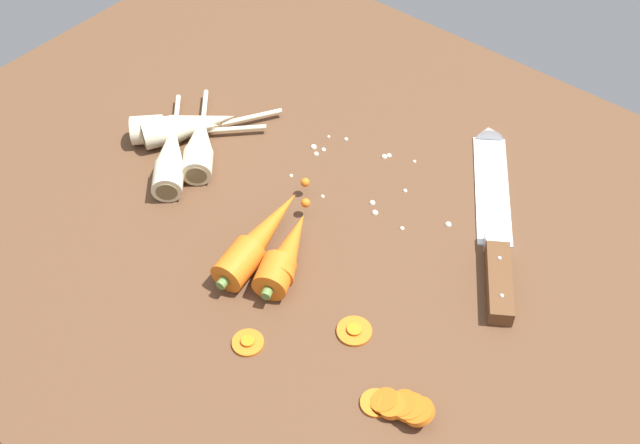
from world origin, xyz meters
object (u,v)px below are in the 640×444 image
Objects in this scene: carrot_slice_stack at (398,406)px; carrot_slice_stray_mid at (354,330)px; whole_carrot_second at (284,253)px; parsnip_front at (200,144)px; parsnip_mid_left at (189,126)px; whole_carrot at (259,238)px; parsnip_mid_right at (175,128)px; carrot_slice_stray_far at (385,403)px; chefs_knife at (494,209)px; parsnip_back at (171,157)px; carrot_slice_stray_near at (248,342)px.

carrot_slice_stack reaches higher than carrot_slice_stray_mid.
whole_carrot_second is 22.97cm from parsnip_front.
carrot_slice_stray_mid is (38.21, -11.58, -1.62)cm from parsnip_mid_left.
whole_carrot is 2.55× the size of carrot_slice_stack.
parsnip_mid_right reaches higher than carrot_slice_stack.
carrot_slice_stray_far is at bearing -16.91° from whole_carrot.
chefs_knife is 9.54× the size of carrot_slice_stray_far.
whole_carrot_second is 22.20cm from carrot_slice_stray_far.
whole_carrot is at bearing -177.35° from whole_carrot_second.
whole_carrot_second is 23.33cm from carrot_slice_stack.
whole_carrot_second is 1.01× the size of parsnip_mid_right.
carrot_slice_stack is 10.71cm from carrot_slice_stray_mid.
parsnip_mid_right is at bearing 177.08° from parsnip_front.
parsnip_back reaches higher than carrot_slice_stray_far.
carrot_slice_stray_mid is (16.49, -2.30, -1.74)cm from whole_carrot.
chefs_knife reaches higher than carrot_slice_stray_far.
carrot_slice_stray_mid is (-2.56, -25.97, -0.29)cm from chefs_knife.
chefs_knife is at bearing 23.64° from parsnip_front.
carrot_slice_stray_mid is (39.41, -10.06, -1.62)cm from parsnip_mid_right.
carrot_slice_stray_far is (24.64, -7.49, -1.74)cm from whole_carrot.
whole_carrot reaches higher than carrot_slice_stack.
carrot_slice_stray_mid is at bearing -16.85° from parsnip_mid_left.
whole_carrot_second is at bearing 168.90° from carrot_slice_stray_mid.
chefs_knife is 43.32cm from parsnip_back.
parsnip_back is 36.12cm from carrot_slice_stray_mid.
carrot_slice_stray_far is at bearing -13.85° from parsnip_back.
parsnip_front is at bearing 161.42° from carrot_slice_stack.
carrot_slice_stray_far is at bearing -19.89° from parsnip_mid_left.
chefs_knife is 31.67cm from carrot_slice_stray_far.
whole_carrot is 5.54× the size of carrot_slice_stray_near.
carrot_slice_stray_mid is (34.38, -9.81, -1.62)cm from parsnip_front.
parsnip_mid_left is 1.22× the size of parsnip_mid_right.
chefs_knife is 2.07× the size of parsnip_mid_right.
parsnip_mid_left is 2.34× the size of carrot_slice_stack.
parsnip_mid_right is at bearing 161.28° from whole_carrot.
parsnip_mid_left is 6.50cm from parsnip_back.
parsnip_front is 0.85× the size of parsnip_mid_left.
parsnip_mid_left is at bearing 51.56° from parsnip_mid_right.
whole_carrot reaches higher than carrot_slice_stray_far.
whole_carrot is 26.99cm from carrot_slice_stack.
whole_carrot is 1.34× the size of parsnip_mid_right.
whole_carrot_second is 12.20cm from carrot_slice_stray_near.
whole_carrot_second is 12.97cm from carrot_slice_stray_mid.
parsnip_front is at bearing 144.59° from carrot_slice_stray_near.
whole_carrot is 23.62cm from parsnip_mid_left.
parsnip_back is (-1.27, -4.21, -0.00)cm from parsnip_front.
parsnip_mid_right is 5.84cm from parsnip_back.
whole_carrot_second is 23.25cm from parsnip_back.
parsnip_mid_left is 1.09× the size of parsnip_back.
parsnip_mid_left is at bearing -160.55° from chefs_knife.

